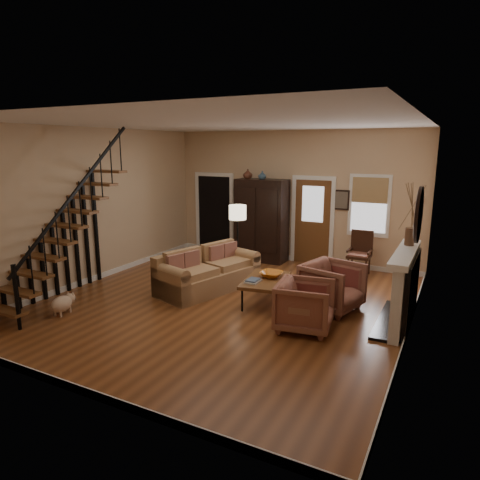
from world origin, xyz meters
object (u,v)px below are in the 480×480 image
at_px(armchair_right, 332,286).
at_px(sofa, 209,271).
at_px(armoire, 262,220).
at_px(coffee_table, 265,291).
at_px(side_chair, 359,254).
at_px(floor_lamp, 238,242).
at_px(armchair_left, 305,306).

bearing_deg(armchair_right, sofa, 106.23).
relative_size(armoire, coffee_table, 1.68).
xyz_separation_m(armoire, sofa, (0.02, -2.65, -0.64)).
xyz_separation_m(sofa, coffee_table, (1.35, -0.16, -0.17)).
bearing_deg(armoire, side_chair, -4.48).
bearing_deg(armchair_right, armoire, 59.29).
height_order(armoire, coffee_table, armoire).
height_order(sofa, side_chair, side_chair).
xyz_separation_m(armoire, coffee_table, (1.38, -2.82, -0.81)).
bearing_deg(side_chair, floor_lamp, -148.73).
height_order(armoire, armchair_right, armoire).
bearing_deg(armoire, coffee_table, -63.95).
relative_size(armchair_right, side_chair, 0.94).
bearing_deg(sofa, armoire, 106.97).
xyz_separation_m(sofa, armchair_right, (2.55, 0.09, 0.03)).
relative_size(coffee_table, floor_lamp, 0.76).
bearing_deg(sofa, floor_lamp, 98.26).
bearing_deg(sofa, armchair_right, 18.55).
relative_size(coffee_table, side_chair, 1.22).
height_order(sofa, armchair_left, sofa).
bearing_deg(side_chair, armchair_right, -89.38).
xyz_separation_m(coffee_table, floor_lamp, (-1.21, 1.17, 0.59)).
height_order(armchair_left, armchair_right, armchair_right).
height_order(armchair_left, floor_lamp, floor_lamp).
height_order(sofa, coffee_table, sofa).
relative_size(armchair_left, floor_lamp, 0.53).
xyz_separation_m(armoire, floor_lamp, (0.17, -1.65, -0.23)).
bearing_deg(coffee_table, armoire, 116.05).
distance_m(sofa, armchair_right, 2.55).
bearing_deg(coffee_table, armchair_right, 11.96).
xyz_separation_m(sofa, side_chair, (2.53, 2.45, 0.10)).
height_order(coffee_table, armchair_left, armchair_left).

